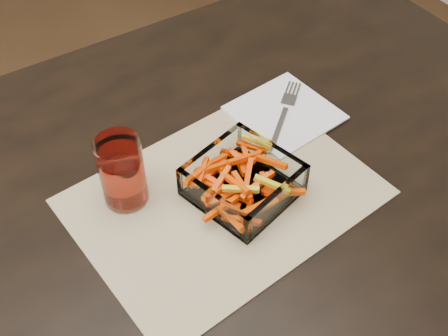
{
  "coord_description": "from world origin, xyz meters",
  "views": [
    {
      "loc": [
        -0.18,
        -0.52,
        1.43
      ],
      "look_at": [
        0.15,
        -0.02,
        0.78
      ],
      "focal_mm": 45.0,
      "sensor_mm": 36.0,
      "label": 1
    }
  ],
  "objects": [
    {
      "name": "dining_table",
      "position": [
        0.0,
        0.0,
        0.66
      ],
      "size": [
        1.6,
        0.9,
        0.75
      ],
      "color": "black",
      "rests_on": "ground"
    },
    {
      "name": "placemat",
      "position": [
        0.13,
        -0.04,
        0.75
      ],
      "size": [
        0.48,
        0.37,
        0.0
      ],
      "primitive_type": "cube",
      "rotation": [
        0.0,
        0.0,
        0.09
      ],
      "color": "tan",
      "rests_on": "dining_table"
    },
    {
      "name": "glass_bowl",
      "position": [
        0.16,
        -0.05,
        0.78
      ],
      "size": [
        0.18,
        0.18,
        0.06
      ],
      "rotation": [
        0.0,
        0.0,
        0.26
      ],
      "color": "white",
      "rests_on": "placemat"
    },
    {
      "name": "tumbler",
      "position": [
        0.0,
        0.04,
        0.81
      ],
      "size": [
        0.07,
        0.07,
        0.12
      ],
      "color": "white",
      "rests_on": "placemat"
    },
    {
      "name": "napkin",
      "position": [
        0.33,
        0.06,
        0.76
      ],
      "size": [
        0.18,
        0.18,
        0.0
      ],
      "primitive_type": "cube",
      "rotation": [
        0.0,
        0.0,
        0.09
      ],
      "color": "white",
      "rests_on": "placemat"
    },
    {
      "name": "fork",
      "position": [
        0.32,
        0.06,
        0.76
      ],
      "size": [
        0.16,
        0.13,
        0.0
      ],
      "rotation": [
        0.0,
        0.0,
        -0.88
      ],
      "color": "silver",
      "rests_on": "napkin"
    }
  ]
}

